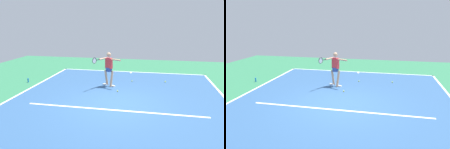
# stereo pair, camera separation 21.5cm
# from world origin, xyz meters

# --- Properties ---
(ground_plane) EXTENTS (20.51, 20.51, 0.00)m
(ground_plane) POSITION_xyz_m (0.00, 0.00, 0.00)
(ground_plane) COLOR #2D754C
(court_surface) EXTENTS (9.02, 11.31, 0.00)m
(court_surface) POSITION_xyz_m (0.00, 0.00, 0.00)
(court_surface) COLOR #2D5484
(court_surface) RESTS_ON ground_plane
(court_line_baseline_near) EXTENTS (9.02, 0.10, 0.01)m
(court_line_baseline_near) POSITION_xyz_m (0.00, -5.61, 0.00)
(court_line_baseline_near) COLOR white
(court_line_baseline_near) RESTS_ON ground_plane
(court_line_sideline_right) EXTENTS (0.10, 11.31, 0.01)m
(court_line_sideline_right) POSITION_xyz_m (4.46, 0.00, 0.00)
(court_line_sideline_right) COLOR white
(court_line_sideline_right) RESTS_ON ground_plane
(court_line_service) EXTENTS (6.77, 0.10, 0.01)m
(court_line_service) POSITION_xyz_m (0.00, 0.59, 0.00)
(court_line_service) COLOR white
(court_line_service) RESTS_ON ground_plane
(court_line_centre_mark) EXTENTS (0.10, 0.30, 0.01)m
(court_line_centre_mark) POSITION_xyz_m (0.00, -5.41, 0.00)
(court_line_centre_mark) COLOR white
(court_line_centre_mark) RESTS_ON ground_plane
(tennis_player) EXTENTS (1.25, 1.07, 1.71)m
(tennis_player) POSITION_xyz_m (0.79, -2.32, 0.98)
(tennis_player) COLOR tan
(tennis_player) RESTS_ON ground_plane
(tennis_ball_near_player) EXTENTS (0.07, 0.07, 0.07)m
(tennis_ball_near_player) POSITION_xyz_m (-0.29, -3.36, 0.03)
(tennis_ball_near_player) COLOR #CCE033
(tennis_ball_near_player) RESTS_ON ground_plane
(tennis_ball_by_sideline) EXTENTS (0.07, 0.07, 0.07)m
(tennis_ball_by_sideline) POSITION_xyz_m (-2.05, -3.56, 0.03)
(tennis_ball_by_sideline) COLOR #CCE033
(tennis_ball_by_sideline) RESTS_ON ground_plane
(tennis_ball_centre_court) EXTENTS (0.07, 0.07, 0.07)m
(tennis_ball_centre_court) POSITION_xyz_m (0.19, -1.51, 0.03)
(tennis_ball_centre_court) COLOR yellow
(tennis_ball_centre_court) RESTS_ON ground_plane
(water_bottle) EXTENTS (0.07, 0.07, 0.22)m
(water_bottle) POSITION_xyz_m (5.14, -2.15, 0.11)
(water_bottle) COLOR blue
(water_bottle) RESTS_ON ground_plane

